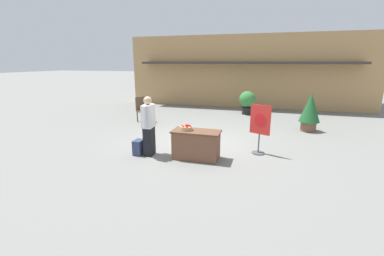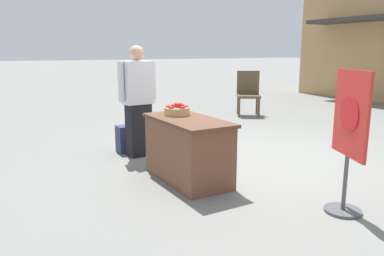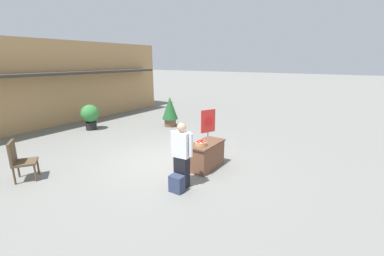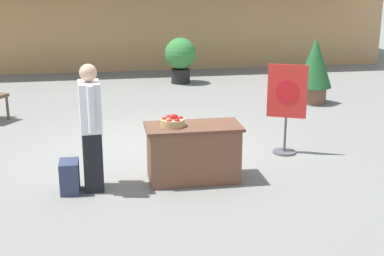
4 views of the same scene
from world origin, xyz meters
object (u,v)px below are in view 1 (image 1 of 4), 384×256
(patio_chair, at_px, (143,108))
(potted_plant_near_right, at_px, (247,101))
(backpack, at_px, (139,147))
(apple_basket, at_px, (186,128))
(potted_plant_near_left, at_px, (310,111))
(display_table, at_px, (196,145))
(person_visitor, at_px, (149,126))
(poster_board, at_px, (260,127))

(patio_chair, distance_m, potted_plant_near_right, 5.15)
(backpack, distance_m, potted_plant_near_right, 7.21)
(potted_plant_near_right, bearing_deg, apple_basket, -99.38)
(apple_basket, bearing_deg, backpack, -173.23)
(backpack, height_order, potted_plant_near_left, potted_plant_near_left)
(display_table, xyz_separation_m, backpack, (-1.64, -0.16, -0.18))
(person_visitor, relative_size, poster_board, 1.18)
(apple_basket, distance_m, potted_plant_near_right, 6.69)
(potted_plant_near_left, bearing_deg, patio_chair, -177.43)
(backpack, relative_size, patio_chair, 0.39)
(potted_plant_near_right, bearing_deg, display_table, -97.03)
(patio_chair, xyz_separation_m, potted_plant_near_right, (4.22, 2.94, 0.08))
(patio_chair, bearing_deg, person_visitor, -27.25)
(backpack, bearing_deg, display_table, 5.48)
(display_table, relative_size, potted_plant_near_left, 0.90)
(patio_chair, relative_size, potted_plant_near_left, 0.77)
(apple_basket, xyz_separation_m, patio_chair, (-3.13, 3.65, -0.24))
(person_visitor, height_order, potted_plant_near_left, person_visitor)
(display_table, relative_size, person_visitor, 0.78)
(display_table, bearing_deg, person_visitor, -176.03)
(apple_basket, xyz_separation_m, potted_plant_near_right, (1.09, 6.60, -0.17))
(backpack, relative_size, potted_plant_near_left, 0.30)
(backpack, xyz_separation_m, potted_plant_near_left, (4.97, 4.12, 0.57))
(display_table, bearing_deg, potted_plant_near_left, 50.00)
(poster_board, xyz_separation_m, potted_plant_near_left, (1.72, 3.10, 0.01))
(poster_board, distance_m, patio_chair, 5.74)
(patio_chair, relative_size, potted_plant_near_right, 0.94)
(display_table, height_order, backpack, display_table)
(apple_basket, xyz_separation_m, potted_plant_near_left, (3.60, 3.96, -0.06))
(person_visitor, height_order, backpack, person_visitor)
(display_table, height_order, patio_chair, patio_chair)
(person_visitor, xyz_separation_m, potted_plant_near_right, (2.15, 6.70, -0.17))
(display_table, distance_m, potted_plant_near_left, 5.19)
(poster_board, relative_size, potted_plant_near_left, 0.99)
(backpack, bearing_deg, potted_plant_near_left, 39.68)
(poster_board, bearing_deg, patio_chair, -94.34)
(backpack, bearing_deg, patio_chair, 114.84)
(apple_basket, distance_m, potted_plant_near_left, 5.35)
(person_visitor, bearing_deg, patio_chair, 114.92)
(poster_board, xyz_separation_m, patio_chair, (-5.01, 2.79, -0.18))
(potted_plant_near_left, bearing_deg, poster_board, -119.02)
(person_visitor, bearing_deg, backpack, -171.96)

